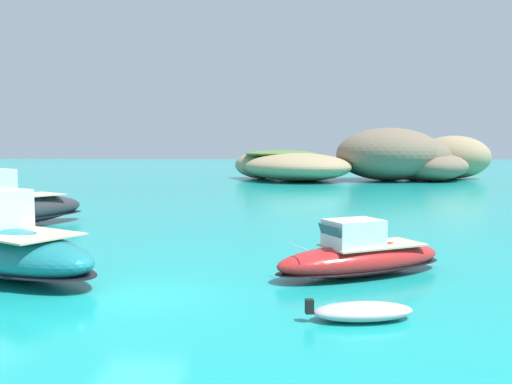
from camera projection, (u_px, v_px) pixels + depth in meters
The scene contains 5 objects.
ground_plane at pixel (139, 297), 15.60m from camera, with size 400.00×400.00×0.00m, color teal.
islet_large at pixel (415, 158), 72.89m from camera, with size 25.60×21.33×7.14m.
islet_small at pixel (292, 166), 73.01m from camera, with size 20.29×20.90×4.11m.
motorboat_red at pixel (360, 256), 18.26m from camera, with size 6.73×4.91×1.95m.
dinghy_tender at pixel (363, 311), 13.52m from camera, with size 2.87×1.58×0.58m.
Camera 1 is at (4.66, -14.97, 4.37)m, focal length 37.22 mm.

